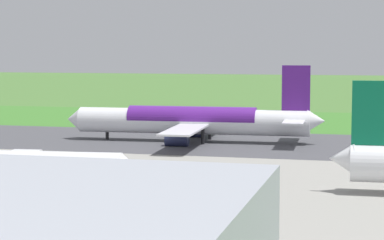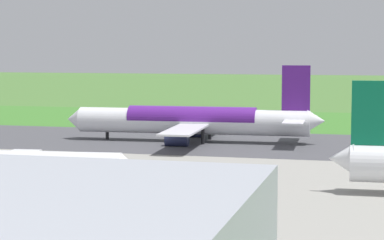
{
  "view_description": "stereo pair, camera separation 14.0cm",
  "coord_description": "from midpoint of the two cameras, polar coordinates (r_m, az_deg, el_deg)",
  "views": [
    {
      "loc": [
        -46.45,
        147.46,
        19.11
      ],
      "look_at": [
        -9.34,
        0.0,
        4.5
      ],
      "focal_mm": 69.68,
      "sensor_mm": 36.0,
      "label": 1
    },
    {
      "loc": [
        -46.58,
        147.42,
        19.11
      ],
      "look_at": [
        -9.34,
        0.0,
        4.5
      ],
      "focal_mm": 69.68,
      "sensor_mm": 36.0,
      "label": 2
    }
  ],
  "objects": [
    {
      "name": "airliner_main",
      "position": [
        152.69,
        0.11,
        -0.06
      ],
      "size": [
        54.11,
        44.23,
        15.88
      ],
      "color": "white",
      "rests_on": "ground"
    },
    {
      "name": "apron_concrete",
      "position": [
        105.55,
        -12.34,
        -5.06
      ],
      "size": [
        440.0,
        110.0,
        0.05
      ],
      "primitive_type": "cube",
      "color": "gray",
      "rests_on": "ground"
    },
    {
      "name": "runway_asphalt",
      "position": [
        155.78,
        -3.36,
        -1.56
      ],
      "size": [
        600.0,
        40.13,
        0.06
      ],
      "primitive_type": "cube",
      "color": "#47474C",
      "rests_on": "ground"
    },
    {
      "name": "grass_verge_foreground",
      "position": [
        192.26,
        0.05,
        -0.21
      ],
      "size": [
        600.0,
        80.0,
        0.04
      ],
      "primitive_type": "cube",
      "color": "#3C782B",
      "rests_on": "ground"
    },
    {
      "name": "no_stopping_sign",
      "position": [
        187.97,
        1.08,
        0.06
      ],
      "size": [
        0.6,
        0.1,
        2.2
      ],
      "color": "slate",
      "rests_on": "ground"
    },
    {
      "name": "ground_plane",
      "position": [
        155.78,
        -3.36,
        -1.57
      ],
      "size": [
        800.0,
        800.0,
        0.0
      ],
      "primitive_type": "plane",
      "color": "#477233"
    },
    {
      "name": "traffic_cone_orange",
      "position": [
        195.48,
        0.67,
        -0.04
      ],
      "size": [
        0.4,
        0.4,
        0.55
      ],
      "primitive_type": "cone",
      "color": "orange",
      "rests_on": "ground"
    }
  ]
}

